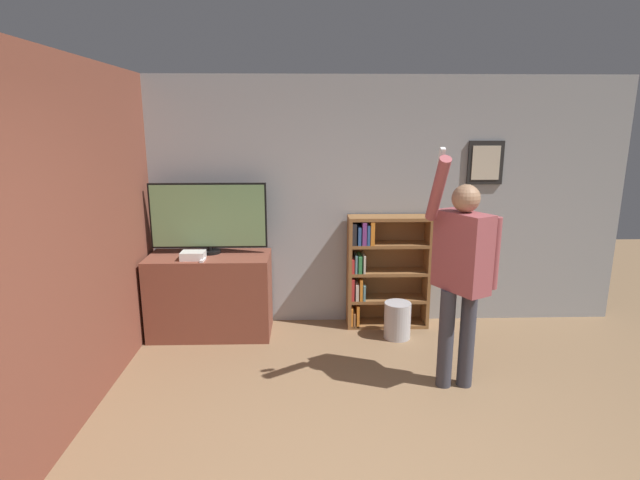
{
  "coord_description": "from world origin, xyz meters",
  "views": [
    {
      "loc": [
        -0.4,
        -2.23,
        2.22
      ],
      "look_at": [
        -0.28,
        2.16,
        1.18
      ],
      "focal_mm": 28.0,
      "sensor_mm": 36.0,
      "label": 1
    }
  ],
  "objects": [
    {
      "name": "remote_loose",
      "position": [
        -1.44,
        2.6,
        0.88
      ],
      "size": [
        0.04,
        0.14,
        0.02
      ],
      "color": "white",
      "rests_on": "tv_ledge"
    },
    {
      "name": "television",
      "position": [
        -1.42,
        2.91,
        1.25
      ],
      "size": [
        1.21,
        0.22,
        0.74
      ],
      "color": "black",
      "rests_on": "tv_ledge"
    },
    {
      "name": "bookshelf",
      "position": [
        0.42,
        2.99,
        0.64
      ],
      "size": [
        0.89,
        0.28,
        1.24
      ],
      "color": "brown",
      "rests_on": "ground_plane"
    },
    {
      "name": "tv_ledge",
      "position": [
        -1.42,
        2.81,
        0.43
      ],
      "size": [
        1.26,
        0.61,
        0.86
      ],
      "color": "brown",
      "rests_on": "ground_plane"
    },
    {
      "name": "wall_side_brick",
      "position": [
        -2.12,
        1.57,
        1.35
      ],
      "size": [
        0.06,
        4.74,
        2.7
      ],
      "color": "brown",
      "rests_on": "ground_plane"
    },
    {
      "name": "waste_bin",
      "position": [
        0.55,
        2.64,
        0.19
      ],
      "size": [
        0.28,
        0.28,
        0.38
      ],
      "color": "#B7B7BC",
      "rests_on": "ground_plane"
    },
    {
      "name": "person",
      "position": [
        0.86,
        1.64,
        1.07
      ],
      "size": [
        0.61,
        0.59,
        2.04
      ],
      "rotation": [
        0.0,
        0.0,
        -1.07
      ],
      "color": "#383842",
      "rests_on": "ground_plane"
    },
    {
      "name": "wall_back",
      "position": [
        0.01,
        3.17,
        1.35
      ],
      "size": [
        6.17,
        0.09,
        2.7
      ],
      "color": "#9EA3A8",
      "rests_on": "ground_plane"
    },
    {
      "name": "game_console",
      "position": [
        -1.55,
        2.67,
        0.9
      ],
      "size": [
        0.24,
        0.18,
        0.08
      ],
      "color": "white",
      "rests_on": "tv_ledge"
    }
  ]
}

